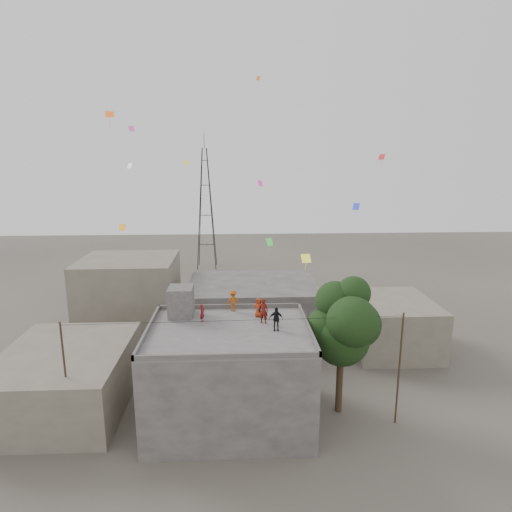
{
  "coord_description": "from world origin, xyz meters",
  "views": [
    {
      "loc": [
        0.52,
        -24.72,
        16.37
      ],
      "look_at": [
        1.84,
        3.2,
        10.03
      ],
      "focal_mm": 30.0,
      "sensor_mm": 36.0,
      "label": 1
    }
  ],
  "objects_px": {
    "tree": "(344,324)",
    "person_red_adult": "(264,311)",
    "stair_head_box": "(181,302)",
    "person_dark_adult": "(276,319)",
    "transmission_tower": "(206,209)"
  },
  "relations": [
    {
      "from": "tree",
      "to": "person_red_adult",
      "type": "height_order",
      "value": "tree"
    },
    {
      "from": "stair_head_box",
      "to": "tree",
      "type": "bearing_deg",
      "value": -10.74
    },
    {
      "from": "person_red_adult",
      "to": "person_dark_adult",
      "type": "relative_size",
      "value": 1.11
    },
    {
      "from": "tree",
      "to": "stair_head_box",
      "type": "bearing_deg",
      "value": 169.26
    },
    {
      "from": "transmission_tower",
      "to": "person_dark_adult",
      "type": "distance_m",
      "value": 40.83
    },
    {
      "from": "stair_head_box",
      "to": "person_red_adult",
      "type": "bearing_deg",
      "value": -15.7
    },
    {
      "from": "person_red_adult",
      "to": "stair_head_box",
      "type": "bearing_deg",
      "value": 6.82
    },
    {
      "from": "stair_head_box",
      "to": "transmission_tower",
      "type": "height_order",
      "value": "transmission_tower"
    },
    {
      "from": "stair_head_box",
      "to": "person_red_adult",
      "type": "xyz_separation_m",
      "value": [
        5.42,
        -1.52,
        -0.18
      ]
    },
    {
      "from": "transmission_tower",
      "to": "person_red_adult",
      "type": "relative_size",
      "value": 12.18
    },
    {
      "from": "stair_head_box",
      "to": "transmission_tower",
      "type": "bearing_deg",
      "value": 91.23
    },
    {
      "from": "stair_head_box",
      "to": "person_red_adult",
      "type": "relative_size",
      "value": 1.22
    },
    {
      "from": "stair_head_box",
      "to": "transmission_tower",
      "type": "xyz_separation_m",
      "value": [
        -0.8,
        37.4,
        1.97
      ]
    },
    {
      "from": "transmission_tower",
      "to": "person_red_adult",
      "type": "distance_m",
      "value": 39.48
    },
    {
      "from": "stair_head_box",
      "to": "person_dark_adult",
      "type": "relative_size",
      "value": 1.36
    }
  ]
}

